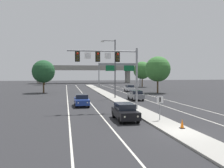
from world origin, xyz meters
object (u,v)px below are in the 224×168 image
car_receding_white (129,88)px  car_oncoming_black (125,111)px  tree_far_right_c (142,70)px  overhead_signal_mast (113,64)px  tree_far_left_a (43,71)px  tree_far_right_a (158,69)px  median_sign_post (160,104)px  car_oncoming_blue (82,100)px  highway_sign_gantry (120,67)px  tree_far_left_c (44,73)px  car_receding_grey (136,95)px  traffic_cone_median_nose (182,124)px  street_lamp_median (114,65)px

car_receding_white → car_oncoming_black: bearing=-105.5°
car_receding_white → tree_far_right_c: size_ratio=0.56×
overhead_signal_mast → car_oncoming_black: size_ratio=1.84×
car_oncoming_black → tree_far_right_c: (18.45, 52.49, 4.44)m
tree_far_left_a → tree_far_right_a: 25.37m
median_sign_post → car_oncoming_blue: (-6.35, 11.80, -0.77)m
car_oncoming_black → highway_sign_gantry: 53.22m
car_oncoming_black → car_oncoming_blue: bearing=107.6°
overhead_signal_mast → car_oncoming_blue: 7.49m
tree_far_left_c → tree_far_right_a: size_ratio=0.81×
car_receding_grey → tree_far_left_a: 24.21m
tree_far_right_c → tree_far_left_c: bearing=146.9°
car_receding_grey → car_oncoming_blue: bearing=-147.7°
car_receding_grey → overhead_signal_mast: bearing=-119.0°
overhead_signal_mast → highway_sign_gantry: (11.12, 45.98, 0.64)m
overhead_signal_mast → tree_far_right_a: bearing=58.0°
tree_far_left_a → overhead_signal_mast: bearing=-70.2°
tree_far_left_a → tree_far_right_a: bearing=-10.6°
median_sign_post → tree_far_right_a: tree_far_right_a is taller
tree_far_right_a → car_oncoming_black: bearing=-116.5°
tree_far_right_c → car_oncoming_blue: bearing=-117.5°
tree_far_left_a → car_receding_grey: bearing=-47.7°
car_receding_grey → tree_far_left_c: size_ratio=0.68×
overhead_signal_mast → tree_far_right_c: size_ratio=1.02×
car_receding_white → tree_far_left_a: tree_far_left_a is taller
tree_far_left_c → tree_far_left_a: 39.13m
tree_far_right_c → traffic_cone_median_nose: bearing=-104.7°
median_sign_post → street_lamp_median: (-0.22, 20.63, 4.21)m
street_lamp_median → tree_far_right_c: street_lamp_median is taller
street_lamp_median → overhead_signal_mast: bearing=-101.7°
traffic_cone_median_nose → highway_sign_gantry: (7.67, 56.58, 5.66)m
car_oncoming_blue → car_receding_white: size_ratio=0.99×
overhead_signal_mast → tree_far_right_c: (18.52, 46.68, -0.27)m
street_lamp_median → car_receding_white: street_lamp_median is taller
overhead_signal_mast → street_lamp_median: (2.83, 13.63, 0.27)m
overhead_signal_mast → tree_far_left_c: size_ratio=1.25×
car_receding_grey → tree_far_right_c: 38.47m
car_receding_grey → car_receding_white: size_ratio=1.00×
tree_far_left_c → tree_far_left_a: bearing=-85.7°
car_oncoming_black → tree_far_left_c: size_ratio=0.68×
traffic_cone_median_nose → tree_far_right_c: tree_far_right_c is taller
car_oncoming_blue → tree_far_left_a: tree_far_left_a is taller
overhead_signal_mast → tree_far_left_a: 30.09m
car_receding_white → tree_far_right_a: size_ratio=0.56×
car_oncoming_blue → highway_sign_gantry: (14.42, 41.18, 5.34)m
car_receding_white → tree_far_left_a: (-19.78, -0.31, 3.94)m
traffic_cone_median_nose → median_sign_post: bearing=96.2°
car_receding_white → traffic_cone_median_nose: 39.69m
overhead_signal_mast → median_sign_post: (3.05, -7.00, -3.94)m
highway_sign_gantry → median_sign_post: bearing=-98.7°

